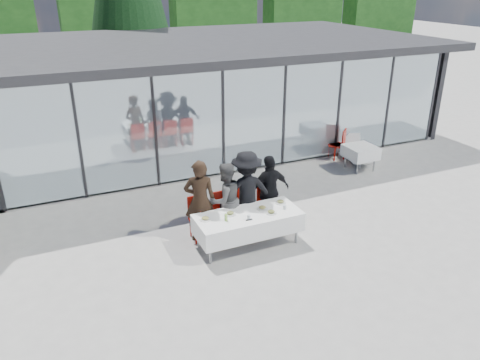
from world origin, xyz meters
The scene contains 24 objects.
ground centered at (0.00, 0.00, 0.00)m, with size 90.00×90.00×0.00m, color #A09E98.
pavilion centered at (2.00, 8.16, 2.15)m, with size 14.80×8.80×3.44m.
treeline centered at (-2.00, 28.00, 2.20)m, with size 62.50×2.00×4.40m.
dining_table centered at (0.04, 0.20, 0.54)m, with size 2.26×0.96×0.75m.
diner_a centered at (-0.80, 0.85, 0.93)m, with size 0.68×0.68×1.87m, color #2E1F14.
diner_chair_a centered at (-0.80, 0.95, 0.54)m, with size 0.44×0.44×0.97m.
diner_b centered at (-0.22, 0.85, 0.85)m, with size 0.83×0.83×1.70m, color #525252.
diner_chair_b centered at (-0.22, 0.95, 0.54)m, with size 0.44×0.44×0.97m.
diner_c centered at (0.30, 0.85, 0.95)m, with size 1.22×1.22×1.90m, color black.
diner_chair_c centered at (0.30, 0.95, 0.54)m, with size 0.44×0.44×0.97m.
diner_d centered at (0.88, 0.85, 0.86)m, with size 1.00×1.00×1.71m, color black.
diner_chair_d centered at (0.88, 0.95, 0.54)m, with size 0.44×0.44×0.97m.
plate_a centered at (-0.87, 0.33, 0.78)m, with size 0.24×0.24×0.07m.
plate_b centered at (-0.31, 0.33, 0.78)m, with size 0.24×0.24×0.07m.
plate_c centered at (0.42, 0.29, 0.78)m, with size 0.24×0.24×0.07m.
plate_d centered at (0.92, 0.39, 0.78)m, with size 0.24×0.24×0.07m.
plate_extra centered at (0.50, 0.04, 0.78)m, with size 0.24×0.24×0.07m.
juice_bottle centered at (-0.50, 0.12, 0.82)m, with size 0.06×0.06×0.15m, color #93C652.
drinking_glasses centered at (0.40, 0.03, 0.80)m, with size 0.97×0.17×0.10m.
folded_eyeglasses centered at (-0.05, -0.05, 0.76)m, with size 0.14×0.03×0.01m, color black.
spare_table_right centered at (4.94, 2.77, 0.55)m, with size 0.86×0.86×0.74m.
spare_chair_a centered at (4.85, 3.98, 0.54)m, with size 0.51×0.51×0.97m.
spare_chair_b centered at (4.91, 3.77, 0.54)m, with size 0.62×0.62×0.97m.
lounger centered at (5.34, 3.55, 0.26)m, with size 0.97×1.45×0.72m.
Camera 1 is at (-3.69, -7.74, 5.35)m, focal length 35.00 mm.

